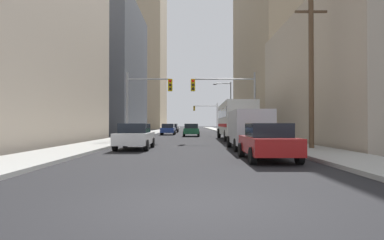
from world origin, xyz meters
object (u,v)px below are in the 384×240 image
traffic_signal_near_left (148,95)px  traffic_signal_far_right (207,112)px  sedan_green (192,130)px  sedan_black (173,128)px  sedan_white (136,136)px  sedan_blue (169,129)px  cargo_van_silver (249,127)px  traffic_signal_near_right (227,94)px  sedan_red (268,142)px  city_bus (236,119)px

traffic_signal_near_left → traffic_signal_far_right: 42.33m
sedan_green → sedan_black: size_ratio=0.99×
sedan_white → sedan_blue: bearing=89.8°
cargo_van_silver → sedan_black: size_ratio=1.23×
traffic_signal_near_left → traffic_signal_near_right: size_ratio=1.00×
sedan_white → traffic_signal_far_right: 51.23m
sedan_red → sedan_green: same height
city_bus → traffic_signal_far_right: (-0.89, 39.30, 2.18)m
sedan_black → traffic_signal_near_right: bearing=-77.4°
traffic_signal_near_left → sedan_red: bearing=-64.7°
sedan_green → sedan_red: bearing=-82.9°
sedan_black → sedan_white: bearing=-90.0°
sedan_green → traffic_signal_far_right: size_ratio=0.70×
sedan_white → traffic_signal_far_right: traffic_signal_far_right is taller
cargo_van_silver → sedan_red: 5.71m
traffic_signal_near_left → city_bus: bearing=16.9°
cargo_van_silver → sedan_white: 6.70m
sedan_green → traffic_signal_near_left: 11.92m
cargo_van_silver → sedan_red: bearing=-92.4°
city_bus → traffic_signal_far_right: bearing=91.3°
sedan_blue → traffic_signal_near_right: 17.66m
sedan_red → sedan_blue: size_ratio=1.00×
sedan_black → traffic_signal_far_right: size_ratio=0.71×
sedan_white → traffic_signal_near_left: (-0.55, 8.98, 3.28)m
sedan_blue → sedan_black: bearing=90.5°
cargo_van_silver → traffic_signal_near_left: (-7.23, 9.11, 2.77)m
cargo_van_silver → sedan_white: (-6.68, 0.14, -0.52)m
sedan_black → traffic_signal_near_left: bearing=-91.1°
sedan_red → traffic_signal_far_right: bearing=89.9°
cargo_van_silver → traffic_signal_near_left: traffic_signal_near_left is taller
city_bus → sedan_white: city_bus is taller
city_bus → sedan_green: city_bus is taller
city_bus → sedan_green: size_ratio=2.75×
city_bus → sedan_red: size_ratio=2.74×
sedan_blue → traffic_signal_near_left: (-0.65, -16.17, 3.28)m
sedan_black → traffic_signal_far_right: (6.54, 13.32, 3.34)m
city_bus → traffic_signal_near_left: (-7.97, -2.43, 2.12)m
sedan_green → traffic_signal_near_left: bearing=-109.5°
cargo_van_silver → traffic_signal_near_left: size_ratio=0.88×
traffic_signal_near_left → traffic_signal_near_right: 6.89m
sedan_black → traffic_signal_near_left: traffic_signal_near_left is taller
sedan_black → sedan_red: bearing=-81.5°
traffic_signal_near_left → traffic_signal_near_right: same height
sedan_red → sedan_black: (-6.46, 43.20, 0.00)m
city_bus → sedan_white: size_ratio=2.74×
sedan_blue → sedan_black: (-0.11, 12.24, 0.00)m
sedan_green → sedan_blue: 6.24m
sedan_red → sedan_black: 43.68m
sedan_green → sedan_blue: same height
sedan_blue → traffic_signal_near_left: size_ratio=0.71×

